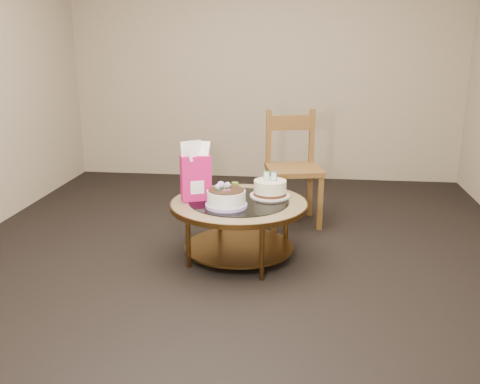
# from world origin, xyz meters

# --- Properties ---
(ground) EXTENTS (5.00, 5.00, 0.00)m
(ground) POSITION_xyz_m (0.00, 0.00, 0.00)
(ground) COLOR black
(ground) RESTS_ON ground
(room_walls) EXTENTS (4.52, 5.02, 2.61)m
(room_walls) POSITION_xyz_m (0.00, 0.00, 1.54)
(room_walls) COLOR tan
(room_walls) RESTS_ON ground
(coffee_table) EXTENTS (1.02, 1.02, 0.46)m
(coffee_table) POSITION_xyz_m (0.00, -0.00, 0.38)
(coffee_table) COLOR brown
(coffee_table) RESTS_ON ground
(decorated_cake) EXTENTS (0.30, 0.30, 0.17)m
(decorated_cake) POSITION_xyz_m (-0.07, -0.15, 0.52)
(decorated_cake) COLOR #B399D9
(decorated_cake) RESTS_ON coffee_table
(cream_cake) EXTENTS (0.31, 0.31, 0.19)m
(cream_cake) POSITION_xyz_m (0.22, 0.15, 0.52)
(cream_cake) COLOR silver
(cream_cake) RESTS_ON coffee_table
(gift_bag) EXTENTS (0.24, 0.21, 0.43)m
(gift_bag) POSITION_xyz_m (-0.32, 0.01, 0.67)
(gift_bag) COLOR #CC135B
(gift_bag) RESTS_ON coffee_table
(pillar_candle) EXTENTS (0.11, 0.11, 0.08)m
(pillar_candle) POSITION_xyz_m (-0.06, 0.26, 0.48)
(pillar_candle) COLOR #DFC75B
(pillar_candle) RESTS_ON coffee_table
(dining_chair) EXTENTS (0.55, 0.55, 1.00)m
(dining_chair) POSITION_xyz_m (0.37, 0.91, 0.51)
(dining_chair) COLOR brown
(dining_chair) RESTS_ON ground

